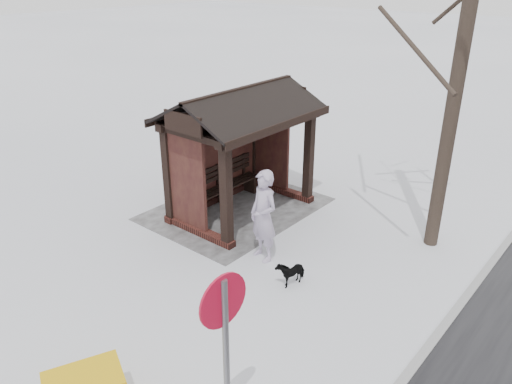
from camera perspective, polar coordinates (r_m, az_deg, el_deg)
ground at (r=12.40m, az=-1.57°, el=-2.21°), size 120.00×120.00×0.00m
kerb at (r=10.13m, az=22.91°, el=-10.99°), size 120.00×0.15×0.06m
trampled_patch at (r=12.52m, az=-2.26°, el=-1.92°), size 4.20×3.20×0.02m
bus_shelter at (r=11.70m, az=-2.28°, el=7.54°), size 3.60×2.40×3.09m
pedestrian at (r=10.03m, az=0.87°, el=-2.77°), size 0.62×0.80×1.95m
dog at (r=9.63m, az=3.98°, el=-9.05°), size 0.64×0.38×0.51m
road_sign at (r=5.76m, az=-3.63°, el=-15.66°), size 0.66×0.11×2.60m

